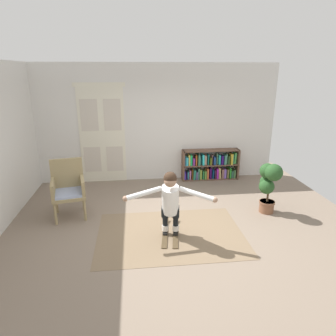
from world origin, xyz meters
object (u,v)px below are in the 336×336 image
object	(u,v)px
bookshelf	(210,166)
potted_plant	(269,181)
skis_pair	(170,232)
wicker_chair	(68,187)
person_skier	(170,199)

from	to	relation	value
bookshelf	potted_plant	world-z (taller)	potted_plant
skis_pair	bookshelf	bearing A→B (deg)	62.79
wicker_chair	bookshelf	bearing A→B (deg)	28.03
person_skier	skis_pair	bearing A→B (deg)	81.72
wicker_chair	potted_plant	world-z (taller)	wicker_chair
wicker_chair	person_skier	xyz separation A→B (m)	(1.84, -1.09, 0.14)
bookshelf	person_skier	world-z (taller)	person_skier
wicker_chair	skis_pair	xyz separation A→B (m)	(1.86, -0.93, -0.56)
bookshelf	wicker_chair	distance (m)	3.66
potted_plant	skis_pair	distance (m)	2.19
bookshelf	wicker_chair	world-z (taller)	wicker_chair
potted_plant	person_skier	xyz separation A→B (m)	(-2.03, -0.76, 0.06)
potted_plant	skis_pair	xyz separation A→B (m)	(-2.01, -0.60, -0.64)
wicker_chair	person_skier	distance (m)	2.14
bookshelf	wicker_chair	xyz separation A→B (m)	(-3.22, -1.72, 0.23)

